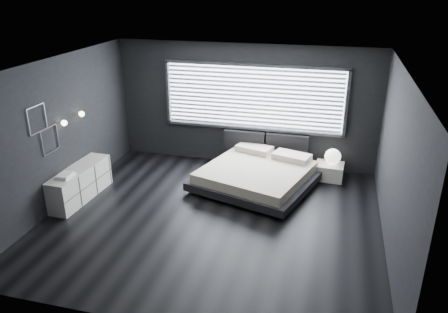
# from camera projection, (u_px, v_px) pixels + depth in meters

# --- Properties ---
(room) EXTENTS (6.04, 6.00, 2.80)m
(room) POSITION_uv_depth(u_px,v_px,m) (212.00, 148.00, 7.51)
(room) COLOR black
(room) RESTS_ON ground
(window) EXTENTS (4.14, 0.09, 1.52)m
(window) POSITION_uv_depth(u_px,v_px,m) (253.00, 98.00, 9.79)
(window) COLOR white
(window) RESTS_ON ground
(headboard) EXTENTS (1.96, 0.16, 0.52)m
(headboard) POSITION_uv_depth(u_px,v_px,m) (265.00, 143.00, 10.06)
(headboard) COLOR black
(headboard) RESTS_ON ground
(sconce_near) EXTENTS (0.18, 0.11, 0.11)m
(sconce_near) POSITION_uv_depth(u_px,v_px,m) (64.00, 123.00, 8.14)
(sconce_near) COLOR silver
(sconce_near) RESTS_ON ground
(sconce_far) EXTENTS (0.18, 0.11, 0.11)m
(sconce_far) POSITION_uv_depth(u_px,v_px,m) (81.00, 114.00, 8.68)
(sconce_far) COLOR silver
(sconce_far) RESTS_ON ground
(wall_art_upper) EXTENTS (0.01, 0.48, 0.48)m
(wall_art_upper) POSITION_uv_depth(u_px,v_px,m) (37.00, 119.00, 7.53)
(wall_art_upper) COLOR #47474C
(wall_art_upper) RESTS_ON ground
(wall_art_lower) EXTENTS (0.01, 0.48, 0.48)m
(wall_art_lower) POSITION_uv_depth(u_px,v_px,m) (50.00, 140.00, 7.94)
(wall_art_lower) COLOR #47474C
(wall_art_lower) RESTS_ON ground
(bed) EXTENTS (2.75, 2.68, 0.58)m
(bed) POSITION_uv_depth(u_px,v_px,m) (257.00, 175.00, 9.19)
(bed) COLOR black
(bed) RESTS_ON ground
(nightstand) EXTENTS (0.63, 0.53, 0.35)m
(nightstand) POSITION_uv_depth(u_px,v_px,m) (329.00, 171.00, 9.57)
(nightstand) COLOR silver
(nightstand) RESTS_ON ground
(orb_lamp) EXTENTS (0.35, 0.35, 0.35)m
(orb_lamp) POSITION_uv_depth(u_px,v_px,m) (333.00, 157.00, 9.45)
(orb_lamp) COLOR white
(orb_lamp) RESTS_ON nightstand
(dresser) EXTENTS (0.53, 1.64, 0.65)m
(dresser) POSITION_uv_depth(u_px,v_px,m) (80.00, 183.00, 8.67)
(dresser) COLOR silver
(dresser) RESTS_ON ground
(book_stack) EXTENTS (0.27, 0.35, 0.07)m
(book_stack) POSITION_uv_depth(u_px,v_px,m) (65.00, 176.00, 8.16)
(book_stack) COLOR white
(book_stack) RESTS_ON dresser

